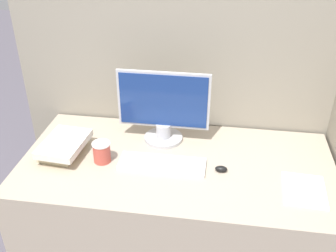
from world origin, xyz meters
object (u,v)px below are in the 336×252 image
object	(u,v)px
book_stack	(64,146)
keyboard	(162,164)
mouse	(221,169)
coffee_cup	(102,152)
monitor	(163,110)

from	to	relation	value
book_stack	keyboard	bearing A→B (deg)	-3.67
mouse	coffee_cup	bearing A→B (deg)	-179.78
keyboard	mouse	distance (m)	0.31
coffee_cup	mouse	bearing A→B (deg)	0.22
mouse	monitor	bearing A→B (deg)	142.57
monitor	book_stack	xyz separation A→B (m)	(-0.51, -0.22, -0.14)
book_stack	mouse	bearing A→B (deg)	-2.55
coffee_cup	book_stack	xyz separation A→B (m)	(-0.23, 0.04, -0.01)
monitor	coffee_cup	bearing A→B (deg)	-137.40
keyboard	mouse	xyz separation A→B (m)	(0.31, -0.00, 0.01)
keyboard	monitor	bearing A→B (deg)	97.55
monitor	book_stack	distance (m)	0.57
keyboard	book_stack	world-z (taller)	book_stack
keyboard	mouse	bearing A→B (deg)	-0.55
mouse	coffee_cup	xyz separation A→B (m)	(-0.62, -0.00, 0.04)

